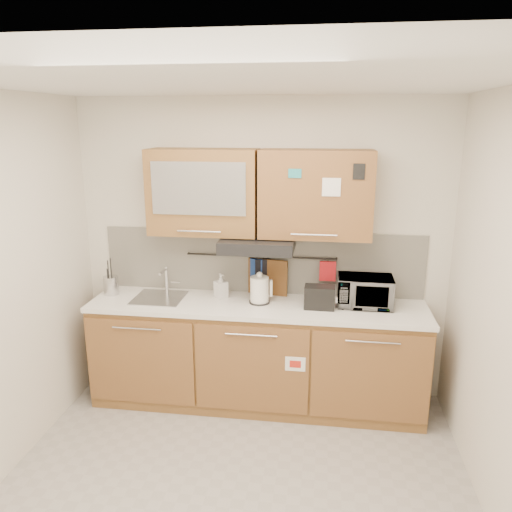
% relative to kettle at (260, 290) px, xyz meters
% --- Properties ---
extents(floor, '(3.20, 3.20, 0.00)m').
position_rel_kettle_xyz_m(floor, '(-0.02, -1.22, -1.03)').
color(floor, '#9E9993').
rests_on(floor, ground).
extents(ceiling, '(3.20, 3.20, 0.00)m').
position_rel_kettle_xyz_m(ceiling, '(-0.02, -1.22, 1.57)').
color(ceiling, white).
rests_on(ceiling, wall_back).
extents(wall_back, '(3.20, 0.00, 3.20)m').
position_rel_kettle_xyz_m(wall_back, '(-0.02, 0.28, 0.27)').
color(wall_back, silver).
rests_on(wall_back, ground).
extents(base_cabinet, '(2.80, 0.64, 0.88)m').
position_rel_kettle_xyz_m(base_cabinet, '(-0.02, -0.03, -0.62)').
color(base_cabinet, olive).
rests_on(base_cabinet, floor).
extents(countertop, '(2.82, 0.62, 0.04)m').
position_rel_kettle_xyz_m(countertop, '(-0.02, -0.03, -0.13)').
color(countertop, white).
rests_on(countertop, base_cabinet).
extents(backsplash, '(2.80, 0.02, 0.56)m').
position_rel_kettle_xyz_m(backsplash, '(-0.02, 0.27, 0.17)').
color(backsplash, silver).
rests_on(backsplash, countertop).
extents(upper_cabinets, '(1.82, 0.37, 0.70)m').
position_rel_kettle_xyz_m(upper_cabinets, '(-0.03, 0.10, 0.80)').
color(upper_cabinets, olive).
rests_on(upper_cabinets, wall_back).
extents(range_hood, '(0.60, 0.46, 0.10)m').
position_rel_kettle_xyz_m(range_hood, '(-0.02, 0.03, 0.39)').
color(range_hood, black).
rests_on(range_hood, upper_cabinets).
extents(sink, '(0.42, 0.40, 0.26)m').
position_rel_kettle_xyz_m(sink, '(-0.87, -0.01, -0.10)').
color(sink, silver).
rests_on(sink, countertop).
extents(utensil_rail, '(1.30, 0.02, 0.02)m').
position_rel_kettle_xyz_m(utensil_rail, '(-0.02, 0.23, 0.23)').
color(utensil_rail, black).
rests_on(utensil_rail, backsplash).
extents(utensil_crock, '(0.15, 0.15, 0.33)m').
position_rel_kettle_xyz_m(utensil_crock, '(-1.32, 0.03, -0.02)').
color(utensil_crock, '#B8B8BD').
rests_on(utensil_crock, countertop).
extents(kettle, '(0.20, 0.20, 0.27)m').
position_rel_kettle_xyz_m(kettle, '(0.00, 0.00, 0.00)').
color(kettle, white).
rests_on(kettle, countertop).
extents(toaster, '(0.25, 0.15, 0.19)m').
position_rel_kettle_xyz_m(toaster, '(0.50, -0.06, -0.01)').
color(toaster, black).
rests_on(toaster, countertop).
extents(microwave, '(0.45, 0.30, 0.25)m').
position_rel_kettle_xyz_m(microwave, '(0.87, 0.05, 0.02)').
color(microwave, '#999999').
rests_on(microwave, countertop).
extents(soap_bottle, '(0.14, 0.14, 0.21)m').
position_rel_kettle_xyz_m(soap_bottle, '(-0.35, 0.08, -0.00)').
color(soap_bottle, '#999999').
rests_on(soap_bottle, countertop).
extents(cutting_board, '(0.35, 0.09, 0.43)m').
position_rel_kettle_xyz_m(cutting_board, '(0.04, 0.22, -0.00)').
color(cutting_board, brown).
rests_on(cutting_board, utensil_rail).
extents(oven_mitt, '(0.11, 0.05, 0.18)m').
position_rel_kettle_xyz_m(oven_mitt, '(-0.06, 0.22, 0.12)').
color(oven_mitt, navy).
rests_on(oven_mitt, utensil_rail).
extents(dark_pouch, '(0.14, 0.07, 0.22)m').
position_rel_kettle_xyz_m(dark_pouch, '(0.00, 0.22, 0.10)').
color(dark_pouch, black).
rests_on(dark_pouch, utensil_rail).
extents(pot_holder, '(0.14, 0.02, 0.17)m').
position_rel_kettle_xyz_m(pot_holder, '(0.56, 0.22, 0.13)').
color(pot_holder, red).
rests_on(pot_holder, utensil_rail).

